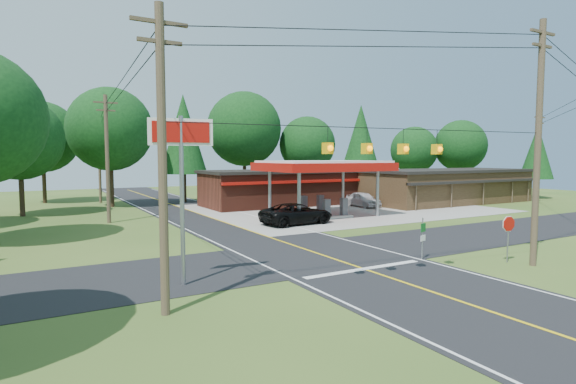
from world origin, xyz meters
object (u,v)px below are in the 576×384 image
suv_car (297,214)px  octagonal_stop_sign (509,228)px  sedan_car (363,199)px  gas_canopy (323,168)px  big_stop_sign (181,160)px

suv_car → octagonal_stop_sign: 16.23m
sedan_car → suv_car: bearing=-145.8°
gas_canopy → suv_car: (-4.50, -3.00, -3.45)m
sedan_car → big_stop_sign: (-24.73, -19.01, 4.26)m
gas_canopy → suv_car: gas_canopy is taller
gas_canopy → sedan_car: (7.73, 4.00, -3.49)m
gas_canopy → suv_car: size_ratio=1.81×
suv_car → sedan_car: bearing=-64.8°
gas_canopy → octagonal_stop_sign: bearing=-96.0°
sedan_car → octagonal_stop_sign: octagonal_stop_sign is taller
gas_canopy → suv_car: bearing=-146.3°
suv_car → big_stop_sign: size_ratio=0.86×
gas_canopy → sedan_car: bearing=27.4°
gas_canopy → big_stop_sign: big_stop_sign is taller
gas_canopy → big_stop_sign: bearing=-138.6°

